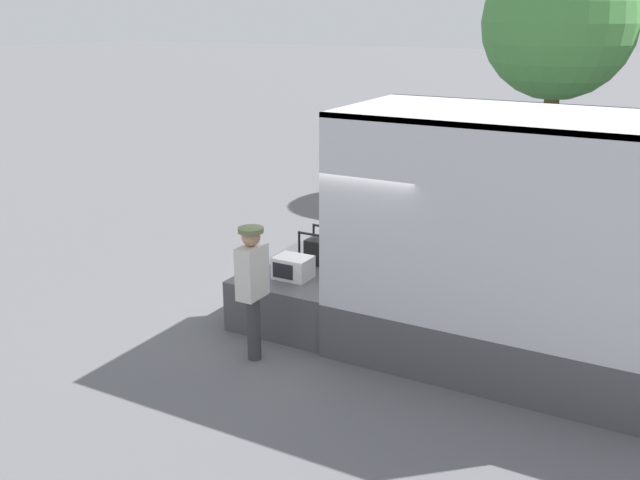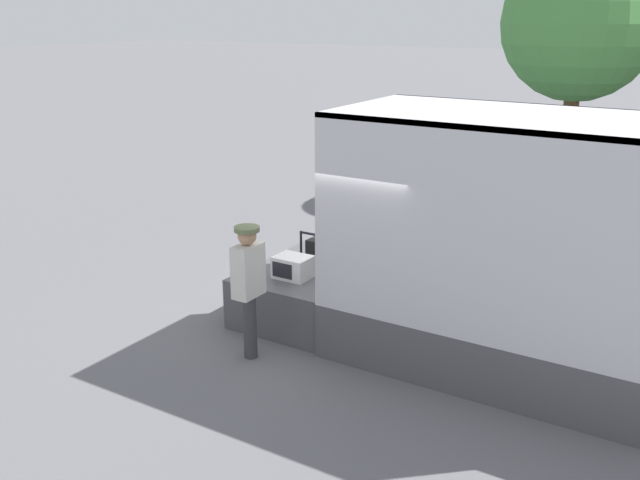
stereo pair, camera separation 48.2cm
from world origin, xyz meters
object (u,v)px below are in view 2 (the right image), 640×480
microwave (293,267)px  portable_generator (330,252)px  worker_person (248,278)px  street_tree (580,24)px

microwave → portable_generator: bearing=78.8°
portable_generator → worker_person: 1.92m
worker_person → street_tree: bearing=82.8°
microwave → street_tree: size_ratio=0.09×
microwave → worker_person: (0.07, -1.14, 0.22)m
microwave → street_tree: bearing=81.6°
street_tree → worker_person: bearing=-97.2°
worker_person → street_tree: size_ratio=0.31×
worker_person → portable_generator: bearing=87.6°
portable_generator → street_tree: (1.30, 9.01, 3.17)m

